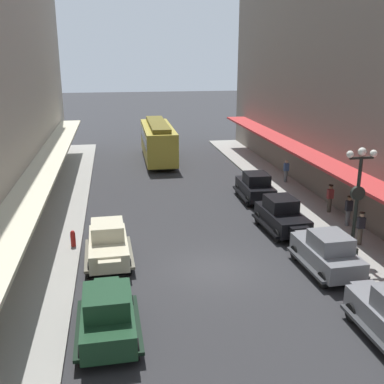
% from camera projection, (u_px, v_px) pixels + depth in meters
% --- Properties ---
extents(ground_plane, '(200.00, 200.00, 0.00)m').
position_uv_depth(ground_plane, '(215.00, 269.00, 20.31)').
color(ground_plane, '#2D2D30').
extents(sidewalk_left, '(3.00, 60.00, 0.15)m').
position_uv_depth(sidewalk_left, '(40.00, 281.00, 19.07)').
color(sidewalk_left, '#99968E').
rests_on(sidewalk_left, ground).
extents(sidewalk_right, '(3.00, 60.00, 0.15)m').
position_uv_depth(sidewalk_right, '(371.00, 256.00, 21.51)').
color(sidewalk_right, '#99968E').
rests_on(sidewalk_right, ground).
extents(parked_car_0, '(2.24, 4.30, 1.84)m').
position_uv_depth(parked_car_0, '(108.00, 243.00, 20.78)').
color(parked_car_0, beige).
rests_on(parked_car_0, ground).
extents(parked_car_1, '(2.22, 4.29, 1.84)m').
position_uv_depth(parked_car_1, '(255.00, 186.00, 29.73)').
color(parked_car_1, black).
rests_on(parked_car_1, ground).
extents(parked_car_3, '(2.26, 4.30, 1.84)m').
position_uv_depth(parked_car_3, '(327.00, 251.00, 19.86)').
color(parked_car_3, slate).
rests_on(parked_car_3, ground).
extents(parked_car_4, '(2.30, 4.32, 1.84)m').
position_uv_depth(parked_car_4, '(282.00, 215.00, 24.42)').
color(parked_car_4, black).
rests_on(parked_car_4, ground).
extents(parked_car_5, '(2.21, 4.28, 1.84)m').
position_uv_depth(parked_car_5, '(108.00, 312.00, 15.18)').
color(parked_car_5, '#193D23').
rests_on(parked_car_5, ground).
extents(streetcar, '(2.65, 9.64, 3.46)m').
position_uv_depth(streetcar, '(158.00, 140.00, 40.35)').
color(streetcar, gold).
rests_on(streetcar, ground).
extents(lamp_post_with_clock, '(1.42, 0.44, 5.16)m').
position_uv_depth(lamp_post_with_clock, '(357.00, 199.00, 20.35)').
color(lamp_post_with_clock, black).
rests_on(lamp_post_with_clock, sidewalk_right).
extents(fire_hydrant, '(0.24, 0.24, 0.82)m').
position_uv_depth(fire_hydrant, '(73.00, 238.00, 22.27)').
color(fire_hydrant, '#B21E19').
rests_on(fire_hydrant, sidewalk_left).
extents(pedestrian_0, '(0.36, 0.28, 1.67)m').
position_uv_depth(pedestrian_0, '(361.00, 228.00, 22.36)').
color(pedestrian_0, '#4C4238').
rests_on(pedestrian_0, sidewalk_right).
extents(pedestrian_1, '(0.36, 0.28, 1.67)m').
position_uv_depth(pedestrian_1, '(348.00, 210.00, 24.86)').
color(pedestrian_1, slate).
rests_on(pedestrian_1, sidewalk_right).
extents(pedestrian_2, '(0.36, 0.28, 1.67)m').
position_uv_depth(pedestrian_2, '(330.00, 198.00, 26.97)').
color(pedestrian_2, '#4C4238').
rests_on(pedestrian_2, sidewalk_right).
extents(pedestrian_3, '(0.36, 0.24, 1.64)m').
position_uv_depth(pedestrian_3, '(286.00, 171.00, 33.34)').
color(pedestrian_3, slate).
rests_on(pedestrian_3, sidewalk_right).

